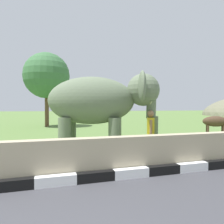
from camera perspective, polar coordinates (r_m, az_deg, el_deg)
The scene contains 5 objects.
barrier_parapet at distance 5.35m, azimuth -4.17°, elevation -12.29°, with size 28.00×0.36×1.00m, color tan.
elephant at distance 7.51m, azimuth -2.96°, elevation 2.73°, with size 4.08×2.96×2.97m.
person_handler at distance 7.39m, azimuth 10.47°, elevation -5.22°, with size 0.39×0.63×1.66m.
cow_near at distance 14.51m, azimuth 26.55°, elevation -2.41°, with size 1.84×1.32×1.23m.
tree_distant at distance 20.40m, azimuth -17.41°, elevation 9.41°, with size 4.19×4.19×6.80m.
Camera 1 is at (0.83, -0.63, 1.75)m, focal length 33.50 mm.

